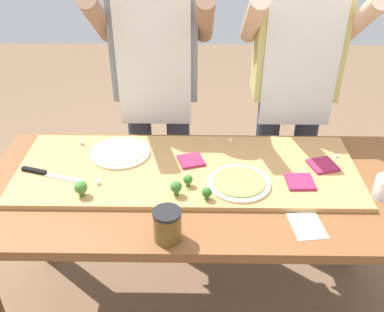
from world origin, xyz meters
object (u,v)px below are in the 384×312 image
object	(u,v)px
pizza_slice_far_right	(191,161)
pizza_whole_pesto_green	(239,183)
broccoli_floret_back_mid	(81,188)
recipe_note	(307,226)
broccoli_floret_front_right	(207,193)
cheese_crumble_d	(81,143)
cheese_crumble_c	(230,141)
cheese_crumble_a	(98,183)
broccoli_floret_center_left	(176,187)
pizza_whole_white_garlic	(120,152)
chefs_knife	(43,173)
prep_table	(199,203)
pizza_slice_center	(300,182)
sauce_jar	(167,225)
broccoli_floret_front_mid	(188,180)
cheese_crumble_b	(337,156)
cook_right	(295,76)
pizza_slice_far_left	(323,165)
cook_left	(156,75)

from	to	relation	value
pizza_slice_far_right	pizza_whole_pesto_green	bearing A→B (deg)	-39.27
broccoli_floret_back_mid	recipe_note	distance (m)	0.84
broccoli_floret_front_right	cheese_crumble_d	size ratio (longest dim) A/B	3.41
cheese_crumble_c	cheese_crumble_a	bearing A→B (deg)	-148.72
broccoli_floret_back_mid	broccoli_floret_center_left	distance (m)	0.36
broccoli_floret_center_left	cheese_crumble_d	distance (m)	0.58
recipe_note	pizza_whole_white_garlic	bearing A→B (deg)	149.31
chefs_knife	cheese_crumble_c	world-z (taller)	chefs_knife
prep_table	cheese_crumble_d	xyz separation A→B (m)	(-0.54, 0.26, 0.13)
pizza_slice_center	sauce_jar	size ratio (longest dim) A/B	0.89
broccoli_floret_back_mid	broccoli_floret_front_mid	size ratio (longest dim) A/B	1.27
recipe_note	cheese_crumble_b	bearing A→B (deg)	63.39
pizza_whole_pesto_green	broccoli_floret_front_right	distance (m)	0.16
chefs_knife	pizza_whole_white_garlic	bearing A→B (deg)	28.38
recipe_note	cook_right	size ratio (longest dim) A/B	0.09
pizza_whole_pesto_green	broccoli_floret_center_left	bearing A→B (deg)	-163.16
sauce_jar	pizza_slice_far_right	bearing A→B (deg)	80.76
pizza_whole_white_garlic	pizza_slice_center	xyz separation A→B (m)	(0.74, -0.20, -0.00)
cheese_crumble_b	cook_right	size ratio (longest dim) A/B	0.01
pizza_slice_center	cheese_crumble_d	size ratio (longest dim) A/B	7.05
broccoli_floret_front_mid	prep_table	bearing A→B (deg)	43.03
pizza_slice_center	pizza_slice_far_left	bearing A→B (deg)	45.48
broccoli_floret_front_right	broccoli_floret_center_left	distance (m)	0.12
pizza_slice_far_left	broccoli_floret_center_left	xyz separation A→B (m)	(-0.60, -0.20, 0.03)
cheese_crumble_a	cook_right	bearing A→B (deg)	35.14
pizza_whole_pesto_green	pizza_slice_far_right	xyz separation A→B (m)	(-0.19, 0.16, -0.00)
cheese_crumble_c	broccoli_floret_front_right	bearing A→B (deg)	-105.20
recipe_note	cook_left	world-z (taller)	cook_left
broccoli_floret_front_mid	cheese_crumble_c	distance (m)	0.38
broccoli_floret_back_mid	pizza_whole_pesto_green	bearing A→B (deg)	7.72
cheese_crumble_a	cook_right	distance (m)	1.07
broccoli_floret_front_mid	cook_left	xyz separation A→B (m)	(-0.17, 0.61, 0.18)
prep_table	broccoli_floret_front_mid	distance (m)	0.16
pizza_whole_pesto_green	cook_left	distance (m)	0.73
prep_table	cheese_crumble_a	xyz separation A→B (m)	(-0.40, -0.04, 0.13)
broccoli_floret_front_right	recipe_note	size ratio (longest dim) A/B	0.36
pizza_slice_far_left	recipe_note	world-z (taller)	pizza_slice_far_left
cook_left	cook_right	xyz separation A→B (m)	(0.67, 0.00, 0.00)
broccoli_floret_center_left	cheese_crumble_c	xyz separation A→B (m)	(0.23, 0.39, -0.03)
pizza_slice_far_left	broccoli_floret_back_mid	world-z (taller)	broccoli_floret_back_mid
chefs_knife	broccoli_floret_center_left	world-z (taller)	broccoli_floret_center_left
pizza_slice_far_left	recipe_note	distance (m)	0.37
pizza_whole_white_garlic	cheese_crumble_b	xyz separation A→B (m)	(0.94, -0.01, -0.00)
cheese_crumble_c	sauce_jar	world-z (taller)	sauce_jar
prep_table	recipe_note	size ratio (longest dim) A/B	12.17
cheese_crumble_a	cheese_crumble_d	distance (m)	0.33
pizza_slice_far_left	cheese_crumble_a	bearing A→B (deg)	-171.36
pizza_slice_far_right	broccoli_floret_center_left	world-z (taller)	broccoli_floret_center_left
pizza_whole_pesto_green	pizza_whole_white_garlic	xyz separation A→B (m)	(-0.50, 0.22, -0.00)
broccoli_floret_center_left	sauce_jar	world-z (taller)	sauce_jar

